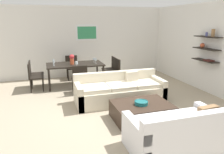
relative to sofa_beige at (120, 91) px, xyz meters
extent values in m
plane|color=tan|center=(-0.15, -0.34, -0.29)|extent=(18.00, 18.00, 0.00)
cube|color=silver|center=(0.15, 3.19, 1.06)|extent=(8.40, 0.06, 2.70)
cube|color=white|center=(-0.26, 3.15, 1.42)|extent=(0.86, 0.02, 0.59)
cube|color=#338C59|center=(-0.26, 3.13, 1.42)|extent=(0.73, 0.01, 0.47)
cube|color=silver|center=(2.88, 0.26, 1.06)|extent=(0.06, 8.20, 2.70)
cube|color=black|center=(2.71, 0.00, 1.41)|extent=(0.28, 0.90, 0.02)
cube|color=black|center=(2.71, 0.00, 1.06)|extent=(0.28, 0.90, 0.02)
cube|color=black|center=(2.71, 0.00, 0.71)|extent=(0.28, 0.90, 0.02)
cylinder|color=olive|center=(2.71, -0.20, 1.53)|extent=(0.10, 0.10, 0.22)
sphere|color=#D85933|center=(2.71, 0.18, 1.14)|extent=(0.14, 0.14, 0.14)
cylinder|color=#4C518C|center=(2.71, 0.05, 1.48)|extent=(0.07, 0.07, 0.12)
cube|color=#4C1E19|center=(2.71, -0.15, 0.74)|extent=(0.20, 0.28, 0.03)
cube|color=beige|center=(0.00, -0.04, -0.08)|extent=(2.39, 0.90, 0.42)
cube|color=beige|center=(0.00, 0.33, 0.31)|extent=(2.39, 0.16, 0.36)
cube|color=beige|center=(-1.13, -0.04, 0.01)|extent=(0.14, 0.90, 0.60)
cube|color=beige|center=(1.12, -0.04, 0.01)|extent=(0.14, 0.90, 0.60)
cube|color=beige|center=(-0.71, -0.08, 0.18)|extent=(0.68, 0.70, 0.10)
cube|color=beige|center=(0.00, -0.08, 0.18)|extent=(0.68, 0.70, 0.10)
cube|color=beige|center=(0.70, -0.08, 0.18)|extent=(0.68, 0.70, 0.10)
cube|color=beige|center=(0.41, 0.15, 0.31)|extent=(0.37, 0.16, 0.36)
cube|color=white|center=(0.19, -2.38, -0.08)|extent=(1.66, 0.90, 0.42)
cube|color=white|center=(0.19, -2.75, 0.31)|extent=(1.66, 0.16, 0.36)
cube|color=white|center=(0.95, -2.38, 0.01)|extent=(0.14, 0.90, 0.60)
cube|color=white|center=(-0.57, -2.38, 0.01)|extent=(0.14, 0.90, 0.60)
cube|color=white|center=(0.53, -2.34, 0.18)|extent=(0.67, 0.70, 0.10)
cube|color=white|center=(-0.16, -2.34, 0.18)|extent=(0.67, 0.70, 0.10)
cube|color=#99724C|center=(0.65, -2.57, 0.31)|extent=(0.37, 0.15, 0.36)
cube|color=#38281E|center=(0.10, -1.19, -0.10)|extent=(1.26, 0.94, 0.38)
cylinder|color=#19666B|center=(0.06, -1.25, 0.12)|extent=(0.29, 0.29, 0.07)
torus|color=#19666B|center=(0.06, -1.25, 0.16)|extent=(0.30, 0.30, 0.02)
cube|color=black|center=(-0.93, 1.93, 0.44)|extent=(1.86, 1.01, 0.04)
cylinder|color=black|center=(-1.80, 1.48, 0.06)|extent=(0.06, 0.06, 0.71)
cylinder|color=black|center=(-0.06, 1.48, 0.06)|extent=(0.06, 0.06, 0.71)
cylinder|color=black|center=(-1.80, 2.37, 0.06)|extent=(0.06, 0.06, 0.71)
cylinder|color=black|center=(-0.06, 2.37, 0.06)|extent=(0.06, 0.06, 0.71)
cube|color=black|center=(-0.93, 2.75, 0.14)|extent=(0.44, 0.44, 0.04)
cube|color=black|center=(-0.93, 2.95, 0.37)|extent=(0.44, 0.04, 0.43)
cylinder|color=black|center=(-1.11, 2.57, -0.09)|extent=(0.04, 0.04, 0.41)
cylinder|color=black|center=(-0.75, 2.57, -0.09)|extent=(0.04, 0.04, 0.41)
cylinder|color=black|center=(-1.11, 2.93, -0.09)|extent=(0.04, 0.04, 0.41)
cylinder|color=black|center=(-0.75, 2.93, -0.09)|extent=(0.04, 0.04, 0.41)
cube|color=black|center=(-0.93, 1.10, 0.14)|extent=(0.44, 0.44, 0.04)
cube|color=black|center=(-0.93, 0.90, 0.37)|extent=(0.44, 0.04, 0.43)
cylinder|color=black|center=(-0.75, 1.28, -0.09)|extent=(0.04, 0.04, 0.41)
cylinder|color=black|center=(-1.11, 1.28, -0.09)|extent=(0.04, 0.04, 0.41)
cylinder|color=black|center=(-0.75, 0.92, -0.09)|extent=(0.04, 0.04, 0.41)
cylinder|color=black|center=(-1.11, 0.92, -0.09)|extent=(0.04, 0.04, 0.41)
cube|color=black|center=(-2.18, 1.70, 0.14)|extent=(0.44, 0.44, 0.04)
cube|color=black|center=(-2.38, 1.70, 0.37)|extent=(0.04, 0.44, 0.43)
cylinder|color=black|center=(-2.00, 1.52, -0.09)|extent=(0.04, 0.04, 0.41)
cylinder|color=black|center=(-2.00, 1.88, -0.09)|extent=(0.04, 0.04, 0.41)
cylinder|color=black|center=(-2.36, 1.52, -0.09)|extent=(0.04, 0.04, 0.41)
cylinder|color=black|center=(-2.36, 1.88, -0.09)|extent=(0.04, 0.04, 0.41)
cube|color=black|center=(0.32, 1.70, 0.14)|extent=(0.44, 0.44, 0.04)
cube|color=black|center=(0.52, 1.70, 0.37)|extent=(0.04, 0.44, 0.43)
cylinder|color=black|center=(0.14, 1.88, -0.09)|extent=(0.04, 0.04, 0.41)
cylinder|color=black|center=(0.14, 1.52, -0.09)|extent=(0.04, 0.04, 0.41)
cylinder|color=black|center=(0.50, 1.88, -0.09)|extent=(0.04, 0.04, 0.41)
cylinder|color=black|center=(0.50, 1.52, -0.09)|extent=(0.04, 0.04, 0.41)
cube|color=black|center=(-2.18, 2.16, 0.14)|extent=(0.44, 0.44, 0.04)
cube|color=black|center=(-2.38, 2.16, 0.37)|extent=(0.04, 0.44, 0.43)
cylinder|color=black|center=(-2.00, 1.98, -0.09)|extent=(0.04, 0.04, 0.41)
cylinder|color=black|center=(-2.00, 2.34, -0.09)|extent=(0.04, 0.04, 0.41)
cylinder|color=black|center=(-2.36, 1.98, -0.09)|extent=(0.04, 0.04, 0.41)
cylinder|color=black|center=(-2.36, 2.34, -0.09)|extent=(0.04, 0.04, 0.41)
cube|color=black|center=(0.32, 2.16, 0.14)|extent=(0.44, 0.44, 0.04)
cube|color=black|center=(0.52, 2.16, 0.37)|extent=(0.04, 0.44, 0.43)
cylinder|color=black|center=(0.14, 2.34, -0.09)|extent=(0.04, 0.04, 0.41)
cylinder|color=black|center=(0.14, 1.98, -0.09)|extent=(0.04, 0.04, 0.41)
cylinder|color=black|center=(0.50, 2.34, -0.09)|extent=(0.04, 0.04, 0.41)
cylinder|color=black|center=(0.50, 1.98, -0.09)|extent=(0.04, 0.04, 0.41)
cylinder|color=silver|center=(-1.62, 1.80, 0.46)|extent=(0.06, 0.06, 0.01)
cylinder|color=silver|center=(-1.62, 1.80, 0.51)|extent=(0.01, 0.01, 0.08)
cylinder|color=silver|center=(-1.62, 1.80, 0.58)|extent=(0.06, 0.06, 0.08)
cylinder|color=silver|center=(-0.93, 1.48, 0.46)|extent=(0.06, 0.06, 0.01)
cylinder|color=silver|center=(-0.93, 1.48, 0.49)|extent=(0.01, 0.01, 0.06)
cylinder|color=silver|center=(-0.93, 1.48, 0.57)|extent=(0.08, 0.08, 0.10)
cylinder|color=silver|center=(-0.93, 2.37, 0.46)|extent=(0.06, 0.06, 0.01)
cylinder|color=silver|center=(-0.93, 2.37, 0.51)|extent=(0.01, 0.01, 0.08)
cylinder|color=silver|center=(-0.93, 2.37, 0.59)|extent=(0.07, 0.07, 0.09)
cylinder|color=silver|center=(-0.24, 2.05, 0.46)|extent=(0.06, 0.06, 0.01)
cylinder|color=silver|center=(-0.24, 2.05, 0.50)|extent=(0.01, 0.01, 0.07)
cylinder|color=silver|center=(-0.24, 2.05, 0.57)|extent=(0.08, 0.08, 0.07)
cylinder|color=silver|center=(-0.24, 1.80, 0.46)|extent=(0.06, 0.06, 0.01)
cylinder|color=silver|center=(-0.24, 1.80, 0.51)|extent=(0.01, 0.01, 0.08)
cylinder|color=silver|center=(-0.24, 1.80, 0.59)|extent=(0.07, 0.07, 0.09)
cylinder|color=silver|center=(-1.62, 2.05, 0.46)|extent=(0.06, 0.06, 0.01)
cylinder|color=silver|center=(-1.62, 2.05, 0.51)|extent=(0.01, 0.01, 0.09)
cylinder|color=silver|center=(-1.62, 2.05, 0.59)|extent=(0.06, 0.06, 0.07)
cylinder|color=#D85933|center=(-1.03, 1.88, 0.55)|extent=(0.13, 0.13, 0.19)
sphere|color=red|center=(-1.03, 1.88, 0.71)|extent=(0.16, 0.16, 0.16)
camera|label=1|loc=(-1.86, -5.25, 1.85)|focal=34.54mm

